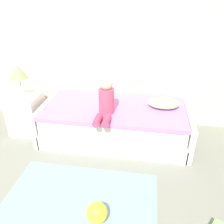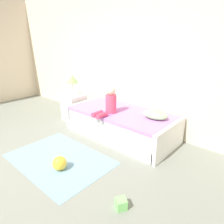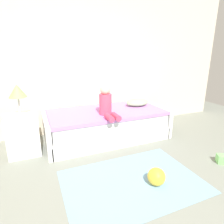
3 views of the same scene
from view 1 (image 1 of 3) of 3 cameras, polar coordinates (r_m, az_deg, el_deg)
name	(u,v)px [view 1 (image 1 of 3)]	position (r m, az deg, el deg)	size (l,w,h in m)	color
wall_rear	(80,29)	(3.67, -7.96, 19.71)	(7.20, 0.10, 2.90)	beige
bed	(115,122)	(3.38, 0.68, -2.58)	(2.11, 1.00, 0.50)	white
nightstand	(27,114)	(3.73, -20.40, -0.39)	(0.44, 0.44, 0.60)	white
table_lamp	(19,73)	(3.49, -22.13, 8.84)	(0.24, 0.24, 0.45)	silver
child_figure	(106,100)	(2.98, -1.58, 2.95)	(0.20, 0.51, 0.50)	#E04C6B
pillow	(164,103)	(3.30, 12.64, 2.17)	(0.44, 0.30, 0.13)	#99CC8C
toy_ball	(97,213)	(2.38, -3.74, -23.64)	(0.21, 0.21, 0.21)	yellow
area_rug	(79,204)	(2.59, -8.29, -21.67)	(1.60, 1.10, 0.01)	#7AA8CC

